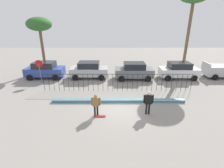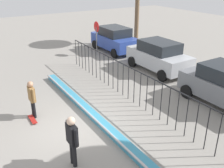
% 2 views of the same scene
% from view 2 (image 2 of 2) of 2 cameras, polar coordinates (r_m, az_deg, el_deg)
% --- Properties ---
extents(ground_plane, '(60.00, 60.00, 0.00)m').
position_cam_2_polar(ground_plane, '(10.69, -8.93, -9.55)').
color(ground_plane, gray).
extents(bowl_coping_ledge, '(11.00, 0.40, 0.27)m').
position_cam_2_polar(bowl_coping_ledge, '(11.02, -3.63, -7.45)').
color(bowl_coping_ledge, teal).
rests_on(bowl_coping_ledge, ground).
extents(perimeter_fence, '(14.04, 0.04, 1.70)m').
position_cam_2_polar(perimeter_fence, '(11.74, 6.30, -0.39)').
color(perimeter_fence, black).
rests_on(perimeter_fence, ground).
extents(skateboarder, '(0.67, 0.25, 1.66)m').
position_cam_2_polar(skateboarder, '(11.35, -17.30, -2.56)').
color(skateboarder, black).
rests_on(skateboarder, ground).
extents(skateboard, '(0.80, 0.20, 0.07)m').
position_cam_2_polar(skateboard, '(11.51, -17.15, -7.46)').
color(skateboard, '#A51E19').
rests_on(skateboard, ground).
extents(camera_operator, '(0.72, 0.27, 1.78)m').
position_cam_2_polar(camera_operator, '(8.29, -8.80, -11.50)').
color(camera_operator, black).
rests_on(camera_operator, ground).
extents(parked_car_blue, '(4.30, 2.12, 1.90)m').
position_cam_2_polar(parked_car_blue, '(20.38, 0.57, 9.91)').
color(parked_car_blue, '#2D479E').
rests_on(parked_car_blue, ground).
extents(parked_car_silver, '(4.30, 2.12, 1.90)m').
position_cam_2_polar(parked_car_silver, '(16.42, 10.26, 6.14)').
color(parked_car_silver, '#B7BABF').
rests_on(parked_car_silver, ground).
extents(stop_sign, '(0.76, 0.07, 2.50)m').
position_cam_2_polar(stop_sign, '(19.28, -3.44, 11.04)').
color(stop_sign, slate).
rests_on(stop_sign, ground).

